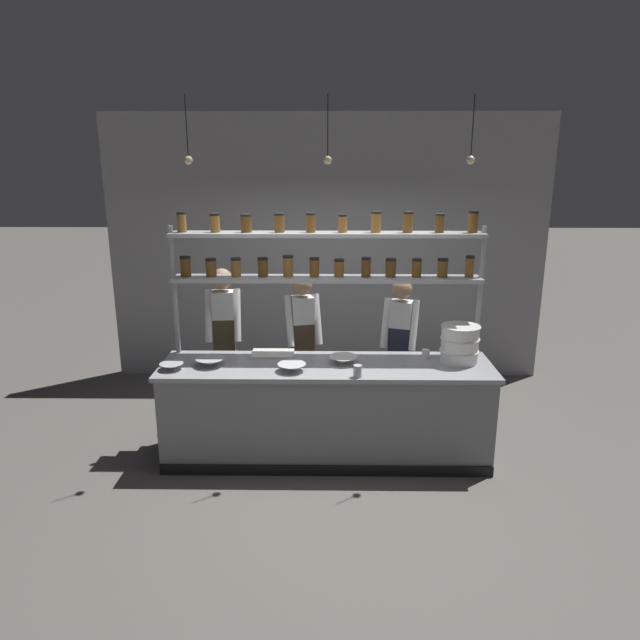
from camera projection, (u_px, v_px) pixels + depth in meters
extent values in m
plane|color=#5B5651|center=(326.00, 455.00, 5.44)|extent=(40.00, 40.00, 0.00)
cube|color=#939399|center=(327.00, 250.00, 7.13)|extent=(5.43, 0.12, 3.28)
cube|color=gray|center=(326.00, 413.00, 5.32)|extent=(2.97, 0.72, 0.88)
cube|color=#999BA0|center=(326.00, 366.00, 5.20)|extent=(3.03, 0.76, 0.04)
cube|color=black|center=(326.00, 470.00, 5.08)|extent=(2.97, 0.03, 0.10)
cylinder|color=#999BA0|center=(178.00, 337.00, 5.49)|extent=(0.04, 0.04, 2.14)
cylinder|color=#999BA0|center=(476.00, 339.00, 5.46)|extent=(0.04, 0.04, 2.14)
cube|color=#999BA0|center=(327.00, 279.00, 5.32)|extent=(2.87, 0.28, 0.04)
cylinder|color=#513314|center=(186.00, 268.00, 5.31)|extent=(0.10, 0.10, 0.17)
cylinder|color=black|center=(185.00, 257.00, 5.29)|extent=(0.10, 0.10, 0.02)
cylinder|color=brown|center=(211.00, 269.00, 5.31)|extent=(0.10, 0.10, 0.15)
cylinder|color=black|center=(211.00, 260.00, 5.29)|extent=(0.10, 0.10, 0.02)
cylinder|color=brown|center=(236.00, 268.00, 5.31)|extent=(0.09, 0.09, 0.16)
cylinder|color=black|center=(236.00, 259.00, 5.28)|extent=(0.10, 0.10, 0.02)
cylinder|color=#513314|center=(263.00, 268.00, 5.30)|extent=(0.10, 0.10, 0.16)
cylinder|color=black|center=(263.00, 259.00, 5.28)|extent=(0.10, 0.10, 0.02)
cylinder|color=brown|center=(288.00, 267.00, 5.30)|extent=(0.10, 0.10, 0.18)
cylinder|color=black|center=(288.00, 257.00, 5.27)|extent=(0.10, 0.10, 0.02)
cylinder|color=brown|center=(314.00, 268.00, 5.30)|extent=(0.09, 0.09, 0.16)
cylinder|color=black|center=(314.00, 259.00, 5.27)|extent=(0.09, 0.09, 0.02)
cylinder|color=brown|center=(339.00, 269.00, 5.29)|extent=(0.09, 0.09, 0.15)
cylinder|color=black|center=(339.00, 260.00, 5.27)|extent=(0.09, 0.09, 0.02)
cylinder|color=#513314|center=(366.00, 268.00, 5.29)|extent=(0.09, 0.09, 0.16)
cylinder|color=black|center=(366.00, 259.00, 5.27)|extent=(0.09, 0.09, 0.02)
cylinder|color=#513314|center=(391.00, 269.00, 5.29)|extent=(0.10, 0.10, 0.15)
cylinder|color=black|center=(391.00, 260.00, 5.26)|extent=(0.10, 0.10, 0.02)
cylinder|color=brown|center=(417.00, 269.00, 5.28)|extent=(0.09, 0.09, 0.15)
cylinder|color=black|center=(417.00, 260.00, 5.26)|extent=(0.09, 0.09, 0.02)
cylinder|color=brown|center=(443.00, 269.00, 5.28)|extent=(0.10, 0.10, 0.15)
cylinder|color=black|center=(443.00, 260.00, 5.26)|extent=(0.10, 0.10, 0.02)
cylinder|color=brown|center=(470.00, 268.00, 5.27)|extent=(0.08, 0.08, 0.18)
cylinder|color=black|center=(470.00, 257.00, 5.25)|extent=(0.08, 0.08, 0.02)
cube|color=#999BA0|center=(327.00, 234.00, 5.21)|extent=(2.87, 0.28, 0.04)
cylinder|color=brown|center=(182.00, 223.00, 5.20)|extent=(0.08, 0.08, 0.16)
cylinder|color=black|center=(181.00, 213.00, 5.18)|extent=(0.09, 0.09, 0.02)
cylinder|color=brown|center=(215.00, 224.00, 5.20)|extent=(0.09, 0.09, 0.15)
cylinder|color=black|center=(215.00, 214.00, 5.18)|extent=(0.09, 0.09, 0.02)
cylinder|color=#513314|center=(246.00, 224.00, 5.20)|extent=(0.10, 0.10, 0.14)
cylinder|color=black|center=(246.00, 215.00, 5.17)|extent=(0.10, 0.10, 0.02)
cylinder|color=brown|center=(279.00, 224.00, 5.19)|extent=(0.09, 0.09, 0.15)
cylinder|color=black|center=(279.00, 214.00, 5.17)|extent=(0.09, 0.09, 0.02)
cylinder|color=brown|center=(311.00, 224.00, 5.19)|extent=(0.09, 0.09, 0.16)
cylinder|color=black|center=(311.00, 214.00, 5.16)|extent=(0.09, 0.09, 0.02)
cylinder|color=brown|center=(343.00, 224.00, 5.19)|extent=(0.08, 0.08, 0.14)
cylinder|color=black|center=(343.00, 215.00, 5.16)|extent=(0.08, 0.08, 0.02)
cylinder|color=brown|center=(376.00, 223.00, 5.18)|extent=(0.09, 0.09, 0.17)
cylinder|color=black|center=(376.00, 212.00, 5.15)|extent=(0.09, 0.09, 0.02)
cylinder|color=brown|center=(408.00, 223.00, 5.17)|extent=(0.09, 0.09, 0.17)
cylinder|color=black|center=(408.00, 213.00, 5.15)|extent=(0.09, 0.09, 0.02)
cylinder|color=#513314|center=(440.00, 224.00, 5.17)|extent=(0.08, 0.08, 0.15)
cylinder|color=black|center=(440.00, 215.00, 5.15)|extent=(0.08, 0.08, 0.02)
cylinder|color=brown|center=(473.00, 223.00, 5.17)|extent=(0.09, 0.09, 0.18)
cylinder|color=black|center=(474.00, 212.00, 5.14)|extent=(0.09, 0.09, 0.02)
cylinder|color=black|center=(219.00, 387.00, 6.05)|extent=(0.11, 0.11, 0.81)
cylinder|color=black|center=(234.00, 386.00, 6.06)|extent=(0.11, 0.11, 0.81)
cube|color=#473828|center=(224.00, 334.00, 5.90)|extent=(0.24, 0.19, 0.35)
cube|color=white|center=(223.00, 305.00, 5.82)|extent=(0.24, 0.20, 0.29)
sphere|color=#A37A5B|center=(222.00, 279.00, 5.74)|extent=(0.21, 0.21, 0.21)
cylinder|color=white|center=(209.00, 316.00, 5.77)|extent=(0.09, 0.25, 0.53)
cylinder|color=white|center=(237.00, 315.00, 5.80)|extent=(0.09, 0.25, 0.53)
cylinder|color=black|center=(295.00, 389.00, 6.01)|extent=(0.11, 0.11, 0.78)
cylinder|color=black|center=(310.00, 388.00, 6.05)|extent=(0.11, 0.11, 0.78)
cube|color=#473828|center=(302.00, 338.00, 5.88)|extent=(0.26, 0.22, 0.34)
cube|color=white|center=(302.00, 310.00, 5.80)|extent=(0.26, 0.23, 0.27)
sphere|color=#A37A5B|center=(302.00, 285.00, 5.73)|extent=(0.20, 0.20, 0.20)
cylinder|color=white|center=(289.00, 321.00, 5.74)|extent=(0.13, 0.25, 0.51)
cylinder|color=white|center=(317.00, 319.00, 5.80)|extent=(0.13, 0.25, 0.51)
cylinder|color=black|center=(391.00, 391.00, 6.00)|extent=(0.11, 0.11, 0.76)
cylinder|color=black|center=(406.00, 392.00, 5.95)|extent=(0.11, 0.11, 0.76)
cube|color=#232838|center=(400.00, 342.00, 5.83)|extent=(0.26, 0.23, 0.33)
cube|color=white|center=(401.00, 314.00, 5.75)|extent=(0.26, 0.24, 0.27)
sphere|color=#A37A5B|center=(402.00, 289.00, 5.69)|extent=(0.20, 0.20, 0.20)
cylinder|color=white|center=(386.00, 323.00, 5.77)|extent=(0.14, 0.25, 0.50)
cylinder|color=white|center=(414.00, 325.00, 5.68)|extent=(0.14, 0.25, 0.50)
cylinder|color=white|center=(459.00, 356.00, 5.25)|extent=(0.34, 0.34, 0.10)
cylinder|color=silver|center=(459.00, 351.00, 5.23)|extent=(0.36, 0.36, 0.01)
cylinder|color=white|center=(460.00, 345.00, 5.22)|extent=(0.34, 0.34, 0.10)
cylinder|color=silver|center=(460.00, 339.00, 5.20)|extent=(0.36, 0.36, 0.01)
cylinder|color=white|center=(460.00, 332.00, 5.19)|extent=(0.34, 0.34, 0.10)
cylinder|color=silver|center=(461.00, 326.00, 5.17)|extent=(0.36, 0.36, 0.01)
cube|color=silver|center=(273.00, 354.00, 5.45)|extent=(0.40, 0.26, 0.02)
cylinder|color=#B2B7BC|center=(172.00, 369.00, 5.07)|extent=(0.09, 0.09, 0.01)
cone|color=#B2B7BC|center=(172.00, 366.00, 5.06)|extent=(0.21, 0.21, 0.06)
cylinder|color=silver|center=(292.00, 370.00, 5.03)|extent=(0.11, 0.11, 0.01)
cone|color=silver|center=(292.00, 367.00, 5.02)|extent=(0.25, 0.25, 0.07)
cylinder|color=#B2B7BC|center=(210.00, 365.00, 5.16)|extent=(0.12, 0.12, 0.01)
cone|color=#B2B7BC|center=(210.00, 362.00, 5.15)|extent=(0.26, 0.26, 0.07)
cylinder|color=silver|center=(343.00, 363.00, 5.22)|extent=(0.12, 0.12, 0.01)
cone|color=silver|center=(343.00, 360.00, 5.21)|extent=(0.26, 0.26, 0.07)
cylinder|color=#B2B7BC|center=(358.00, 371.00, 4.87)|extent=(0.07, 0.07, 0.11)
cylinder|color=silver|center=(426.00, 354.00, 5.34)|extent=(0.07, 0.07, 0.09)
cylinder|color=black|center=(187.00, 128.00, 4.67)|extent=(0.01, 0.01, 0.51)
sphere|color=#F9E5B2|center=(188.00, 160.00, 4.73)|extent=(0.07, 0.07, 0.07)
cylinder|color=black|center=(328.00, 127.00, 4.65)|extent=(0.01, 0.01, 0.51)
sphere|color=#F9E5B2|center=(328.00, 160.00, 4.72)|extent=(0.07, 0.07, 0.07)
cylinder|color=black|center=(473.00, 127.00, 4.64)|extent=(0.01, 0.01, 0.51)
sphere|color=#F9E5B2|center=(471.00, 160.00, 4.70)|extent=(0.07, 0.07, 0.07)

